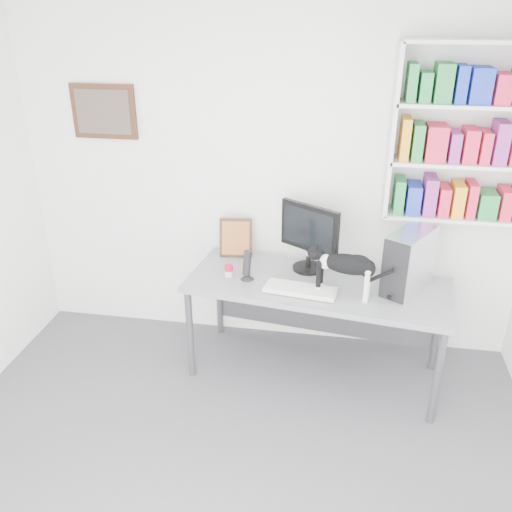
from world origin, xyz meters
name	(u,v)px	position (x,y,z in m)	size (l,w,h in m)	color
room	(205,319)	(0.00, 0.00, 1.35)	(4.01, 4.01, 2.70)	#505055
bookshelf	(466,134)	(1.40, 1.85, 1.85)	(1.03, 0.28, 1.24)	silver
wall_art	(104,112)	(-1.30, 1.97, 1.90)	(0.52, 0.04, 0.42)	#432615
desk	(315,329)	(0.45, 1.47, 0.40)	(1.92, 0.75, 0.80)	slate
monitor	(310,237)	(0.36, 1.69, 1.07)	(0.50, 0.24, 0.54)	black
keyboard	(301,289)	(0.34, 1.32, 0.82)	(0.51, 0.20, 0.04)	silver
pc_tower	(409,261)	(1.08, 1.49, 1.02)	(0.20, 0.45, 0.45)	silver
speaker	(247,265)	(-0.07, 1.45, 0.92)	(0.10, 0.10, 0.24)	black
leaning_print	(236,237)	(-0.24, 1.85, 0.96)	(0.26, 0.11, 0.33)	#432615
soup_can	(229,271)	(-0.22, 1.47, 0.85)	(0.06, 0.06, 0.09)	red
cat	(346,275)	(0.65, 1.31, 0.97)	(0.55, 0.15, 0.34)	black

